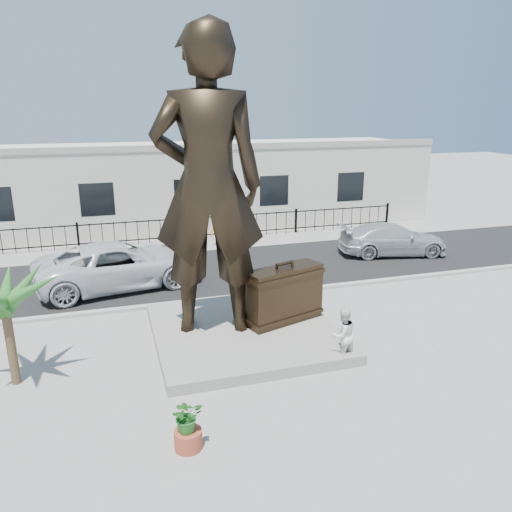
{
  "coord_description": "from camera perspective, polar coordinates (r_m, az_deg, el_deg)",
  "views": [
    {
      "loc": [
        -4.08,
        -11.42,
        6.55
      ],
      "look_at": [
        0.0,
        2.0,
        2.3
      ],
      "focal_mm": 35.0,
      "sensor_mm": 36.0,
      "label": 1
    }
  ],
  "objects": [
    {
      "name": "palm_tree",
      "position": [
        13.97,
        -25.66,
        -12.93
      ],
      "size": [
        1.8,
        1.8,
        3.2
      ],
      "primitive_type": null,
      "color": "#275D22",
      "rests_on": "ground"
    },
    {
      "name": "planter",
      "position": [
        10.62,
        -7.76,
        -20.04
      ],
      "size": [
        0.56,
        0.56,
        0.4
      ],
      "primitive_type": "cylinder",
      "color": "#A2422B",
      "rests_on": "ground"
    },
    {
      "name": "street",
      "position": [
        20.9,
        -4.79,
        -1.46
      ],
      "size": [
        40.0,
        7.0,
        0.01
      ],
      "primitive_type": "cube",
      "color": "black",
      "rests_on": "ground"
    },
    {
      "name": "ground",
      "position": [
        13.78,
        2.47,
        -11.54
      ],
      "size": [
        100.0,
        100.0,
        0.0
      ],
      "primitive_type": "plane",
      "color": "#9E9991",
      "rests_on": "ground"
    },
    {
      "name": "tourist",
      "position": [
        13.47,
        9.89,
        -8.88
      ],
      "size": [
        0.85,
        0.73,
        1.52
      ],
      "primitive_type": "imported",
      "rotation": [
        0.0,
        0.0,
        3.37
      ],
      "color": "white",
      "rests_on": "ground"
    },
    {
      "name": "fence",
      "position": [
        25.27,
        -7.14,
        3.11
      ],
      "size": [
        22.0,
        0.1,
        1.2
      ],
      "primitive_type": "cube",
      "color": "black",
      "rests_on": "ground"
    },
    {
      "name": "curb",
      "position": [
        17.67,
        -2.36,
        -4.71
      ],
      "size": [
        40.0,
        0.25,
        0.12
      ],
      "primitive_type": "cube",
      "color": "#A5A399",
      "rests_on": "ground"
    },
    {
      "name": "far_sidewalk",
      "position": [
        24.66,
        -6.77,
        1.35
      ],
      "size": [
        40.0,
        2.5,
        0.02
      ],
      "primitive_type": "cube",
      "color": "#9E9991",
      "rests_on": "ground"
    },
    {
      "name": "car_white",
      "position": [
        19.24,
        -15.34,
        -1.0
      ],
      "size": [
        6.44,
        3.8,
        1.68
      ],
      "primitive_type": "imported",
      "rotation": [
        0.0,
        0.0,
        1.74
      ],
      "color": "silver",
      "rests_on": "street"
    },
    {
      "name": "car_silver",
      "position": [
        23.5,
        15.36,
        1.86
      ],
      "size": [
        5.14,
        2.89,
        1.41
      ],
      "primitive_type": "imported",
      "rotation": [
        0.0,
        0.0,
        1.37
      ],
      "color": "#ADAFB1",
      "rests_on": "street"
    },
    {
      "name": "statue",
      "position": [
        13.68,
        -5.52,
        7.99
      ],
      "size": [
        3.38,
        2.57,
        8.32
      ],
      "primitive_type": "imported",
      "rotation": [
        0.0,
        0.0,
        2.94
      ],
      "color": "black",
      "rests_on": "plinth"
    },
    {
      "name": "shrub",
      "position": [
        10.31,
        -7.88,
        -17.63
      ],
      "size": [
        0.64,
        0.56,
        0.68
      ],
      "primitive_type": "imported",
      "rotation": [
        0.0,
        0.0,
        0.05
      ],
      "color": "#256B22",
      "rests_on": "planter"
    },
    {
      "name": "suitcase",
      "position": [
        14.92,
        3.22,
        -4.42
      ],
      "size": [
        2.51,
        1.46,
        1.69
      ],
      "primitive_type": "cube",
      "rotation": [
        0.0,
        0.0,
        0.31
      ],
      "color": "black",
      "rests_on": "plinth"
    },
    {
      "name": "building",
      "position": [
        29.04,
        -8.72,
        8.05
      ],
      "size": [
        28.0,
        7.0,
        4.4
      ],
      "primitive_type": "cube",
      "color": "silver",
      "rests_on": "ground"
    },
    {
      "name": "worker",
      "position": [
        24.27,
        -4.29,
        3.13
      ],
      "size": [
        1.17,
        0.97,
        1.58
      ],
      "primitive_type": "imported",
      "rotation": [
        0.0,
        0.0,
        0.45
      ],
      "color": "orange",
      "rests_on": "far_sidewalk"
    },
    {
      "name": "plinth",
      "position": [
        14.86,
        -1.3,
        -8.67
      ],
      "size": [
        5.2,
        5.2,
        0.3
      ],
      "primitive_type": "cube",
      "color": "gray",
      "rests_on": "ground"
    }
  ]
}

